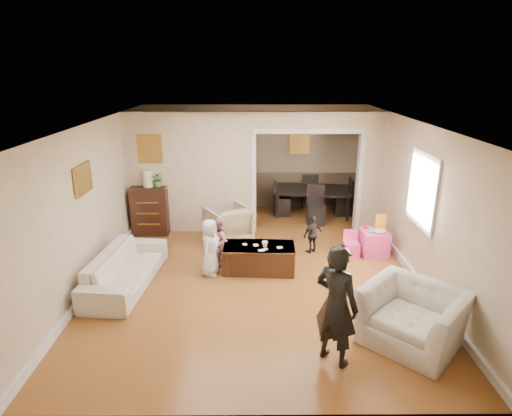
{
  "coord_description": "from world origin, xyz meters",
  "views": [
    {
      "loc": [
        -0.04,
        -6.99,
        3.46
      ],
      "look_at": [
        0.0,
        0.2,
        1.05
      ],
      "focal_mm": 29.51,
      "sensor_mm": 36.0,
      "label": 1
    }
  ],
  "objects_px": {
    "sofa": "(126,268)",
    "child_kneel_a": "(210,247)",
    "child_kneel_b": "(221,240)",
    "adult_person": "(336,305)",
    "cyan_cup": "(370,230)",
    "dresser": "(151,210)",
    "dining_table": "(312,202)",
    "coffee_table": "(259,258)",
    "armchair_back": "(228,224)",
    "armchair_front": "(412,317)",
    "coffee_cup": "(265,244)",
    "table_lamp": "(148,178)",
    "child_toddler": "(313,234)",
    "play_table": "(374,242)"
  },
  "relations": [
    {
      "from": "play_table",
      "to": "adult_person",
      "type": "height_order",
      "value": "adult_person"
    },
    {
      "from": "table_lamp",
      "to": "child_kneel_a",
      "type": "bearing_deg",
      "value": -52.78
    },
    {
      "from": "child_kneel_b",
      "to": "armchair_front",
      "type": "bearing_deg",
      "value": -148.08
    },
    {
      "from": "table_lamp",
      "to": "armchair_front",
      "type": "bearing_deg",
      "value": -42.26
    },
    {
      "from": "play_table",
      "to": "armchair_back",
      "type": "bearing_deg",
      "value": 166.71
    },
    {
      "from": "cyan_cup",
      "to": "child_toddler",
      "type": "xyz_separation_m",
      "value": [
        -1.08,
        0.13,
        -0.13
      ]
    },
    {
      "from": "armchair_back",
      "to": "coffee_cup",
      "type": "bearing_deg",
      "value": 87.11
    },
    {
      "from": "dresser",
      "to": "table_lamp",
      "type": "relative_size",
      "value": 2.94
    },
    {
      "from": "coffee_cup",
      "to": "child_kneel_a",
      "type": "xyz_separation_m",
      "value": [
        -0.95,
        -0.1,
        -0.01
      ]
    },
    {
      "from": "armchair_back",
      "to": "armchair_front",
      "type": "relative_size",
      "value": 0.71
    },
    {
      "from": "sofa",
      "to": "coffee_table",
      "type": "height_order",
      "value": "sofa"
    },
    {
      "from": "coffee_table",
      "to": "child_kneel_b",
      "type": "xyz_separation_m",
      "value": [
        -0.7,
        0.3,
        0.21
      ]
    },
    {
      "from": "child_toddler",
      "to": "adult_person",
      "type": "bearing_deg",
      "value": 51.05
    },
    {
      "from": "armchair_back",
      "to": "dining_table",
      "type": "distance_m",
      "value": 2.58
    },
    {
      "from": "coffee_cup",
      "to": "child_kneel_a",
      "type": "relative_size",
      "value": 0.11
    },
    {
      "from": "adult_person",
      "to": "cyan_cup",
      "type": "bearing_deg",
      "value": -69.84
    },
    {
      "from": "coffee_cup",
      "to": "play_table",
      "type": "xyz_separation_m",
      "value": [
        2.13,
        0.72,
        -0.28
      ]
    },
    {
      "from": "dresser",
      "to": "dining_table",
      "type": "relative_size",
      "value": 0.57
    },
    {
      "from": "armchair_back",
      "to": "child_toddler",
      "type": "height_order",
      "value": "child_toddler"
    },
    {
      "from": "dresser",
      "to": "coffee_table",
      "type": "xyz_separation_m",
      "value": [
        2.33,
        -1.79,
        -0.29
      ]
    },
    {
      "from": "coffee_cup",
      "to": "dining_table",
      "type": "distance_m",
      "value": 3.3
    },
    {
      "from": "armchair_back",
      "to": "adult_person",
      "type": "distance_m",
      "value": 4.12
    },
    {
      "from": "armchair_back",
      "to": "child_toddler",
      "type": "distance_m",
      "value": 1.79
    },
    {
      "from": "coffee_table",
      "to": "child_toddler",
      "type": "relative_size",
      "value": 1.64
    },
    {
      "from": "child_kneel_a",
      "to": "child_kneel_b",
      "type": "height_order",
      "value": "child_kneel_a"
    },
    {
      "from": "table_lamp",
      "to": "coffee_cup",
      "type": "bearing_deg",
      "value": -37.23
    },
    {
      "from": "coffee_table",
      "to": "child_kneel_b",
      "type": "relative_size",
      "value": 1.4
    },
    {
      "from": "dresser",
      "to": "table_lamp",
      "type": "distance_m",
      "value": 0.71
    },
    {
      "from": "armchair_front",
      "to": "child_kneel_a",
      "type": "distance_m",
      "value": 3.43
    },
    {
      "from": "play_table",
      "to": "dining_table",
      "type": "distance_m",
      "value": 2.5
    },
    {
      "from": "child_kneel_a",
      "to": "coffee_table",
      "type": "bearing_deg",
      "value": -65.99
    },
    {
      "from": "coffee_table",
      "to": "cyan_cup",
      "type": "bearing_deg",
      "value": 16.24
    },
    {
      "from": "dining_table",
      "to": "child_kneel_b",
      "type": "relative_size",
      "value": 2.07
    },
    {
      "from": "dresser",
      "to": "child_toddler",
      "type": "height_order",
      "value": "dresser"
    },
    {
      "from": "armchair_back",
      "to": "armchair_front",
      "type": "height_order",
      "value": "armchair_front"
    },
    {
      "from": "sofa",
      "to": "child_kneel_a",
      "type": "bearing_deg",
      "value": -68.86
    },
    {
      "from": "armchair_back",
      "to": "child_toddler",
      "type": "relative_size",
      "value": 1.09
    },
    {
      "from": "armchair_front",
      "to": "adult_person",
      "type": "xyz_separation_m",
      "value": [
        -1.08,
        -0.35,
        0.4
      ]
    },
    {
      "from": "sofa",
      "to": "dresser",
      "type": "distance_m",
      "value": 2.34
    },
    {
      "from": "cyan_cup",
      "to": "adult_person",
      "type": "height_order",
      "value": "adult_person"
    },
    {
      "from": "child_kneel_b",
      "to": "child_kneel_a",
      "type": "bearing_deg",
      "value": 145.57
    },
    {
      "from": "play_table",
      "to": "adult_person",
      "type": "bearing_deg",
      "value": -113.28
    },
    {
      "from": "child_toddler",
      "to": "child_kneel_a",
      "type": "bearing_deg",
      "value": -10.65
    },
    {
      "from": "coffee_cup",
      "to": "child_kneel_b",
      "type": "height_order",
      "value": "child_kneel_b"
    },
    {
      "from": "sofa",
      "to": "child_kneel_b",
      "type": "distance_m",
      "value": 1.73
    },
    {
      "from": "dresser",
      "to": "play_table",
      "type": "relative_size",
      "value": 2.13
    },
    {
      "from": "sofa",
      "to": "armchair_front",
      "type": "relative_size",
      "value": 1.74
    },
    {
      "from": "armchair_back",
      "to": "adult_person",
      "type": "height_order",
      "value": "adult_person"
    },
    {
      "from": "dining_table",
      "to": "armchair_back",
      "type": "bearing_deg",
      "value": -132.07
    },
    {
      "from": "child_toddler",
      "to": "coffee_table",
      "type": "bearing_deg",
      "value": -0.46
    }
  ]
}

